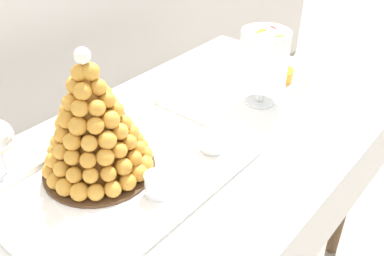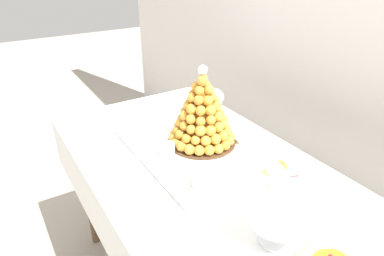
% 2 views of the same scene
% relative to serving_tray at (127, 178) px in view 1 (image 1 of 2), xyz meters
% --- Properties ---
extents(buffet_table, '(1.50, 0.77, 0.75)m').
position_rel_serving_tray_xyz_m(buffet_table, '(0.15, -0.01, -0.10)').
color(buffet_table, brown).
rests_on(buffet_table, ground_plane).
extents(serving_tray, '(0.61, 0.39, 0.02)m').
position_rel_serving_tray_xyz_m(serving_tray, '(0.00, 0.00, 0.00)').
color(serving_tray, white).
rests_on(serving_tray, buffet_table).
extents(croquembouche, '(0.27, 0.27, 0.32)m').
position_rel_serving_tray_xyz_m(croquembouche, '(-0.02, 0.07, 0.13)').
color(croquembouche, '#4C331E').
rests_on(croquembouche, serving_tray).
extents(dessert_cup_left, '(0.05, 0.05, 0.06)m').
position_rel_serving_tray_xyz_m(dessert_cup_left, '(-0.23, -0.10, 0.03)').
color(dessert_cup_left, silver).
rests_on(dessert_cup_left, serving_tray).
extents(dessert_cup_mid_left, '(0.05, 0.05, 0.06)m').
position_rel_serving_tray_xyz_m(dessert_cup_mid_left, '(0.00, -0.10, 0.03)').
color(dessert_cup_mid_left, silver).
rests_on(dessert_cup_mid_left, serving_tray).
extents(dessert_cup_centre, '(0.06, 0.06, 0.05)m').
position_rel_serving_tray_xyz_m(dessert_cup_centre, '(0.22, -0.09, 0.03)').
color(dessert_cup_centre, silver).
rests_on(dessert_cup_centre, serving_tray).
extents(macaron_goblet, '(0.14, 0.14, 0.25)m').
position_rel_serving_tray_xyz_m(macaron_goblet, '(0.52, -0.05, 0.14)').
color(macaron_goblet, white).
rests_on(macaron_goblet, buffet_table).
extents(fruit_tart_plate, '(0.20, 0.20, 0.06)m').
position_rel_serving_tray_xyz_m(fruit_tart_plate, '(0.68, -0.02, 0.01)').
color(fruit_tart_plate, white).
rests_on(fruit_tart_plate, buffet_table).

